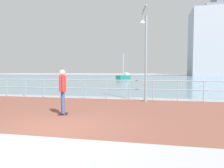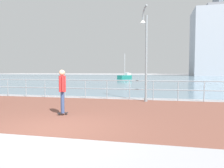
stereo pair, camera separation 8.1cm
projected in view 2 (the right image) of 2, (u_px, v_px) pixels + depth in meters
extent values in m
plane|color=#9E9EA3|center=(142.00, 79.00, 45.17)|extent=(220.00, 220.00, 0.00)
cube|color=brown|center=(87.00, 110.00, 9.16)|extent=(28.00, 7.56, 0.01)
cube|color=slate|center=(145.00, 77.00, 56.76)|extent=(180.00, 88.00, 0.00)
cylinder|color=#8C99A3|center=(8.00, 88.00, 14.28)|extent=(0.05, 0.05, 1.15)
cylinder|color=#8C99A3|center=(26.00, 88.00, 13.98)|extent=(0.05, 0.05, 1.15)
cylinder|color=#8C99A3|center=(45.00, 88.00, 13.69)|extent=(0.05, 0.05, 1.15)
cylinder|color=#8C99A3|center=(65.00, 89.00, 13.40)|extent=(0.05, 0.05, 1.15)
cylinder|color=#8C99A3|center=(85.00, 89.00, 13.11)|extent=(0.05, 0.05, 1.15)
cylinder|color=#8C99A3|center=(107.00, 90.00, 12.81)|extent=(0.05, 0.05, 1.15)
cylinder|color=#8C99A3|center=(130.00, 90.00, 12.52)|extent=(0.05, 0.05, 1.15)
cylinder|color=#8C99A3|center=(153.00, 91.00, 12.23)|extent=(0.05, 0.05, 1.15)
cylinder|color=#8C99A3|center=(178.00, 91.00, 11.93)|extent=(0.05, 0.05, 1.15)
cylinder|color=#8C99A3|center=(204.00, 91.00, 11.64)|extent=(0.05, 0.05, 1.15)
cylinder|color=#8C99A3|center=(107.00, 80.00, 12.78)|extent=(25.20, 0.06, 0.06)
cylinder|color=#8C99A3|center=(107.00, 89.00, 12.81)|extent=(25.20, 0.06, 0.06)
cylinder|color=gray|center=(146.00, 100.00, 11.75)|extent=(0.19, 0.19, 0.20)
cylinder|color=gray|center=(146.00, 59.00, 11.61)|extent=(0.12, 0.12, 4.79)
cylinder|color=gray|center=(146.00, 6.00, 11.51)|extent=(0.15, 0.20, 0.11)
cylinder|color=gray|center=(145.00, 7.00, 11.66)|extent=(0.16, 0.21, 0.15)
cylinder|color=gray|center=(144.00, 10.00, 11.79)|extent=(0.16, 0.20, 0.18)
cylinder|color=gray|center=(144.00, 12.00, 11.89)|extent=(0.15, 0.18, 0.19)
cylinder|color=gray|center=(143.00, 15.00, 11.96)|extent=(0.13, 0.15, 0.19)
cylinder|color=gray|center=(143.00, 18.00, 11.99)|extent=(0.11, 0.11, 0.17)
cone|color=silver|center=(143.00, 21.00, 12.01)|extent=(0.36, 0.36, 0.22)
cylinder|color=black|center=(59.00, 115.00, 8.04)|extent=(0.07, 0.06, 0.06)
cylinder|color=black|center=(59.00, 114.00, 8.11)|extent=(0.07, 0.06, 0.06)
cylinder|color=black|center=(66.00, 114.00, 8.12)|extent=(0.07, 0.06, 0.06)
cylinder|color=black|center=(66.00, 114.00, 8.19)|extent=(0.07, 0.06, 0.06)
cube|color=black|center=(63.00, 113.00, 8.11)|extent=(0.40, 0.29, 0.02)
cylinder|color=#384C7A|center=(63.00, 102.00, 8.01)|extent=(0.18, 0.18, 0.83)
cylinder|color=#384C7A|center=(62.00, 102.00, 8.16)|extent=(0.18, 0.18, 0.83)
cube|color=red|center=(62.00, 84.00, 8.04)|extent=(0.38, 0.41, 0.62)
cylinder|color=red|center=(63.00, 84.00, 7.82)|extent=(0.12, 0.12, 0.59)
cylinder|color=red|center=(62.00, 83.00, 8.26)|extent=(0.12, 0.12, 0.59)
sphere|color=#DBAD89|center=(62.00, 73.00, 8.02)|extent=(0.23, 0.23, 0.23)
cube|color=#197266|center=(125.00, 77.00, 44.69)|extent=(2.77, 4.03, 0.83)
cube|color=silver|center=(128.00, 74.00, 45.57)|extent=(1.37, 1.63, 0.46)
cylinder|color=silver|center=(125.00, 64.00, 44.52)|extent=(0.09, 0.09, 4.64)
cylinder|color=silver|center=(127.00, 73.00, 45.30)|extent=(0.82, 1.61, 0.07)
cube|color=#A3A8B2|center=(214.00, 43.00, 76.54)|extent=(15.35, 12.98, 24.12)
cube|color=slate|center=(215.00, 7.00, 75.74)|extent=(6.14, 5.19, 2.00)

